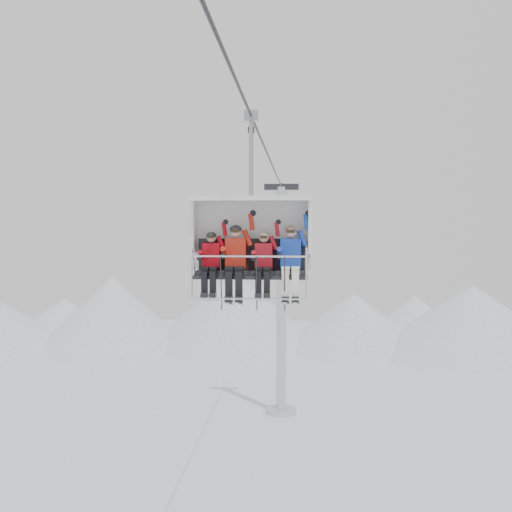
# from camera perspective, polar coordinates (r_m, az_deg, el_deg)

# --- Properties ---
(ridgeline) EXTENTS (72.00, 21.00, 7.00)m
(ridgeline) POSITION_cam_1_polar(r_m,az_deg,el_deg) (57.98, 1.24, -5.51)
(ridgeline) COLOR silver
(ridgeline) RESTS_ON ground
(lift_tower_right) EXTENTS (2.00, 1.80, 13.48)m
(lift_tower_right) POSITION_cam_1_polar(r_m,az_deg,el_deg) (37.67, 2.26, -5.33)
(lift_tower_right) COLOR silver
(lift_tower_right) RESTS_ON ground
(haul_cable) EXTENTS (0.06, 50.00, 0.06)m
(haul_cable) POSITION_cam_1_polar(r_m,az_deg,el_deg) (15.53, 0.00, 11.38)
(haul_cable) COLOR #2A2A2F
(haul_cable) RESTS_ON lift_tower_left
(chairlift_carrier) EXTENTS (2.58, 1.17, 3.98)m
(chairlift_carrier) POSITION_cam_1_polar(r_m,az_deg,el_deg) (13.92, -0.40, 1.74)
(chairlift_carrier) COLOR black
(chairlift_carrier) RESTS_ON haul_cable
(skier_far_left) EXTENTS (0.37, 1.69, 1.51)m
(skier_far_left) POSITION_cam_1_polar(r_m,az_deg,el_deg) (13.71, -4.05, -0.54)
(skier_far_left) COLOR #AB0712
(skier_far_left) RESTS_ON chairlift_carrier
(skier_center_left) EXTENTS (0.44, 1.69, 1.74)m
(skier_center_left) POSITION_cam_1_polar(r_m,az_deg,el_deg) (13.66, -1.84, -0.27)
(skier_center_left) COLOR red
(skier_center_left) RESTS_ON chairlift_carrier
(skier_center_right) EXTENTS (0.37, 1.69, 1.51)m
(skier_center_right) POSITION_cam_1_polar(r_m,az_deg,el_deg) (13.60, 0.67, -0.56)
(skier_center_right) COLOR #A4131E
(skier_center_right) RESTS_ON chairlift_carrier
(skier_far_right) EXTENTS (0.44, 1.69, 1.72)m
(skier_far_right) POSITION_cam_1_polar(r_m,az_deg,el_deg) (13.59, 3.10, -0.30)
(skier_far_right) COLOR #193CB0
(skier_far_right) RESTS_ON chairlift_carrier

